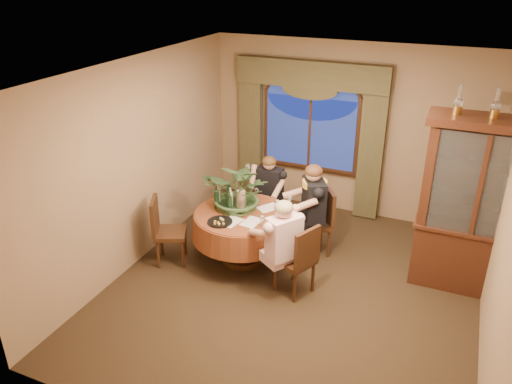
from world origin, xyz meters
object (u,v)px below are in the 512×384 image
at_px(china_cabinet, 475,208).
at_px(wine_bottle_3, 230,193).
at_px(chair_front_left, 171,231).
at_px(wine_bottle_4, 218,194).
at_px(oil_lamp_center, 496,103).
at_px(olive_bowl, 241,214).
at_px(centerpiece_plant, 240,167).
at_px(chair_back_right, 314,223).
at_px(wine_bottle_1, 230,199).
at_px(oil_lamp_left, 459,100).
at_px(wine_bottle_2, 230,203).
at_px(chair_right, 295,259).
at_px(dining_table, 243,237).
at_px(person_scarf, 313,212).
at_px(wine_bottle_0, 217,198).
at_px(chair_back, 262,200).
at_px(person_pink, 284,250).
at_px(stoneware_vase, 241,200).
at_px(person_back, 269,194).

xyz_separation_m(china_cabinet, wine_bottle_3, (-3.15, -0.39, -0.22)).
height_order(chair_front_left, wine_bottle_3, wine_bottle_3).
bearing_deg(wine_bottle_4, wine_bottle_3, 37.33).
relative_size(oil_lamp_center, olive_bowl, 2.24).
distance_m(china_cabinet, centerpiece_plant, 3.01).
distance_m(chair_back_right, wine_bottle_1, 1.27).
height_order(oil_lamp_left, wine_bottle_4, oil_lamp_left).
relative_size(chair_front_left, wine_bottle_2, 2.91).
bearing_deg(chair_right, dining_table, 90.00).
bearing_deg(person_scarf, centerpiece_plant, 80.60).
xyz_separation_m(oil_lamp_left, olive_bowl, (-2.46, -0.66, -1.66)).
xyz_separation_m(oil_lamp_left, centerpiece_plant, (-2.57, -0.44, -1.08)).
bearing_deg(oil_lamp_center, person_scarf, -177.50).
bearing_deg(dining_table, wine_bottle_2, -148.82).
distance_m(wine_bottle_0, wine_bottle_2, 0.24).
distance_m(chair_back_right, chair_back, 1.05).
distance_m(person_pink, person_scarf, 1.03).
bearing_deg(chair_front_left, chair_back, 126.13).
relative_size(dining_table, centerpiece_plant, 1.35).
bearing_deg(wine_bottle_2, oil_lamp_left, 14.20).
distance_m(stoneware_vase, wine_bottle_4, 0.35).
bearing_deg(wine_bottle_2, china_cabinet, 12.41).
bearing_deg(chair_right, wine_bottle_3, 87.86).
height_order(chair_back_right, wine_bottle_2, wine_bottle_2).
bearing_deg(wine_bottle_2, person_pink, -25.38).
relative_size(chair_right, wine_bottle_1, 2.91).
bearing_deg(centerpiece_plant, chair_back_right, 25.84).
relative_size(dining_table, wine_bottle_4, 4.29).
relative_size(person_back, wine_bottle_2, 3.80).
xyz_separation_m(chair_back, wine_bottle_4, (-0.29, -0.92, 0.44)).
height_order(oil_lamp_left, person_back, oil_lamp_left).
bearing_deg(wine_bottle_1, person_back, 77.20).
relative_size(person_pink, wine_bottle_4, 4.00).
relative_size(oil_lamp_left, stoneware_vase, 1.21).
distance_m(chair_right, centerpiece_plant, 1.44).
distance_m(person_back, olive_bowl, 1.03).
distance_m(person_scarf, wine_bottle_0, 1.35).
distance_m(oil_lamp_left, wine_bottle_0, 3.29).
xyz_separation_m(dining_table, person_back, (0.02, 0.94, 0.25)).
xyz_separation_m(person_pink, stoneware_vase, (-0.86, 0.64, 0.23)).
relative_size(chair_front_left, wine_bottle_0, 2.91).
bearing_deg(chair_back_right, chair_front_left, 85.12).
xyz_separation_m(china_cabinet, wine_bottle_4, (-3.28, -0.49, -0.22)).
distance_m(dining_table, wine_bottle_3, 0.64).
bearing_deg(oil_lamp_left, olive_bowl, -165.05).
bearing_deg(person_pink, wine_bottle_1, 94.49).
bearing_deg(wine_bottle_2, chair_right, -16.81).
bearing_deg(chair_front_left, chair_back_right, 95.07).
bearing_deg(person_pink, wine_bottle_2, 98.64).
distance_m(chair_back, wine_bottle_1, 1.07).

